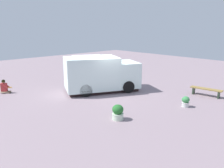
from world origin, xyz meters
The scene contains 6 objects.
ground_plane centered at (0.00, 0.00, 0.00)m, with size 40.00×40.00×0.00m, color gray.
food_truck centered at (0.65, 0.20, 1.09)m, with size 4.28×5.23×2.26m.
person_customer centered at (4.46, 5.05, 0.35)m, with size 0.73×0.72×0.88m.
planter_flowering_near centered at (-4.84, -1.05, 0.30)m, with size 0.41×0.41×0.58m.
planter_flowering_far centered at (-3.60, 2.77, 0.35)m, with size 0.54×0.54×0.71m.
plaza_bench centered at (-4.69, -3.77, 0.37)m, with size 1.91×0.67×0.48m.
Camera 1 is at (-10.48, 9.59, 4.12)m, focal length 36.23 mm.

